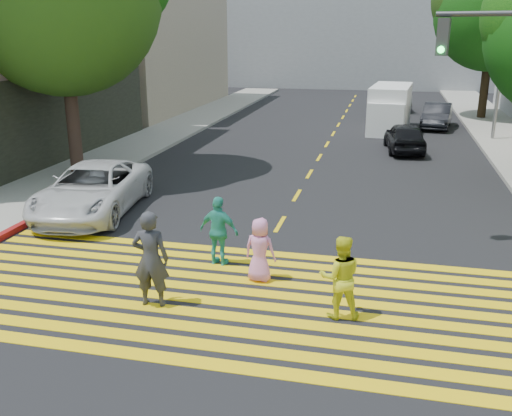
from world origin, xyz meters
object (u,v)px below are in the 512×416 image
(dark_car_parked, at_px, (437,116))
(white_van, at_px, (390,110))
(pedestrian_woman, at_px, (340,277))
(white_sedan, at_px, (93,189))
(pedestrian_man, at_px, (151,259))
(pedestrian_child, at_px, (260,250))
(pedestrian_extra, at_px, (219,231))
(dark_car_near, at_px, (405,137))
(tree_right_far, at_px, (496,6))
(silver_car, at_px, (394,99))

(dark_car_parked, xyz_separation_m, white_van, (-2.58, -1.65, 0.47))
(pedestrian_woman, height_order, white_sedan, pedestrian_woman)
(pedestrian_man, bearing_deg, pedestrian_child, -144.54)
(pedestrian_woman, relative_size, dark_car_parked, 0.40)
(pedestrian_child, xyz_separation_m, dark_car_parked, (5.12, 21.98, -0.04))
(pedestrian_man, relative_size, white_sedan, 0.38)
(pedestrian_child, relative_size, pedestrian_extra, 0.87)
(pedestrian_woman, distance_m, white_sedan, 9.15)
(white_sedan, relative_size, dark_car_near, 1.35)
(tree_right_far, bearing_deg, pedestrian_child, -107.46)
(dark_car_near, bearing_deg, pedestrian_woman, 78.57)
(pedestrian_man, distance_m, silver_car, 31.33)
(pedestrian_woman, xyz_separation_m, white_sedan, (-7.76, 4.86, -0.09))
(pedestrian_man, distance_m, dark_car_near, 17.31)
(pedestrian_woman, xyz_separation_m, dark_car_parked, (3.29, 23.25, -0.15))
(dark_car_parked, relative_size, white_van, 0.78)
(pedestrian_woman, distance_m, dark_car_parked, 23.48)
(silver_car, relative_size, dark_car_parked, 1.23)
(pedestrian_extra, bearing_deg, pedestrian_woman, 157.33)
(pedestrian_woman, distance_m, silver_car, 30.65)
(pedestrian_child, bearing_deg, white_van, -87.92)
(pedestrian_child, bearing_deg, pedestrian_extra, -21.27)
(pedestrian_woman, height_order, white_van, white_van)
(white_sedan, bearing_deg, tree_right_far, 50.22)
(pedestrian_child, height_order, silver_car, silver_car)
(pedestrian_woman, relative_size, pedestrian_extra, 1.00)
(pedestrian_woman, height_order, dark_car_parked, pedestrian_woman)
(pedestrian_extra, bearing_deg, dark_car_parked, -95.87)
(dark_car_near, bearing_deg, white_van, -88.55)
(pedestrian_man, distance_m, pedestrian_extra, 2.39)
(white_sedan, distance_m, white_van, 18.77)
(dark_car_parked, bearing_deg, white_sedan, -112.88)
(tree_right_far, relative_size, white_sedan, 1.85)
(pedestrian_man, bearing_deg, white_sedan, -58.05)
(pedestrian_child, distance_m, silver_car, 29.49)
(pedestrian_man, xyz_separation_m, white_sedan, (-4.09, 5.21, -0.26))
(tree_right_far, distance_m, white_sedan, 26.82)
(white_sedan, relative_size, dark_car_parked, 1.28)
(dark_car_near, bearing_deg, pedestrian_man, 66.51)
(dark_car_parked, distance_m, white_van, 3.10)
(white_sedan, bearing_deg, pedestrian_man, -59.27)
(pedestrian_child, xyz_separation_m, pedestrian_extra, (-1.12, 0.66, 0.11))
(silver_car, height_order, dark_car_parked, silver_car)
(dark_car_parked, bearing_deg, dark_car_near, -96.51)
(pedestrian_woman, bearing_deg, tree_right_far, -114.99)
(tree_right_far, xyz_separation_m, pedestrian_woman, (-6.25, -26.98, -5.72))
(pedestrian_man, xyz_separation_m, silver_car, (4.62, 30.98, -0.26))
(white_sedan, height_order, white_van, white_van)
(pedestrian_man, bearing_deg, white_van, -107.46)
(tree_right_far, relative_size, white_van, 1.85)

